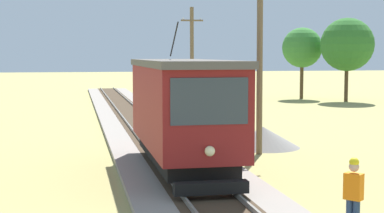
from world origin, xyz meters
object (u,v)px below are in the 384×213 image
Objects in this scene: gravel_pile at (263,137)px; track_worker at (353,194)px; red_tram at (182,109)px; tree_left_near at (347,45)px; tree_right_near at (302,48)px; utility_pole_mid at (192,61)px; utility_pole_near_tram at (260,60)px.

track_worker is at bearing -99.35° from gravel_pile.
track_worker reaches higher than gravel_pile.
red_tram is 7.89m from track_worker.
track_worker is 0.25× the size of tree_left_near.
gravel_pile is (4.46, 5.03, -1.75)m from red_tram.
tree_right_near is at bearing 30.54° from track_worker.
gravel_pile is (0.71, -12.17, -3.13)m from utility_pole_mid.
red_tram is 33.51m from tree_left_near.
tree_right_near reaches higher than red_tram.
red_tram reaches higher than track_worker.
tree_left_near is 1.10× the size of tree_right_near.
tree_left_near is (14.74, 22.31, 4.39)m from gravel_pile.
tree_left_near reaches higher than utility_pole_mid.
utility_pole_near_tram is 11.26m from track_worker.
track_worker is at bearing -93.11° from utility_pole_mid.
utility_pole_near_tram is at bearing 43.81° from track_worker.
gravel_pile is 1.78× the size of track_worker.
utility_pole_near_tram is at bearing -113.66° from gravel_pile.
red_tram is 1.15× the size of utility_pole_near_tram.
track_worker is (2.41, -7.41, -1.21)m from red_tram.
utility_pole_near_tram reaches higher than tree_right_near.
track_worker is at bearing -72.00° from red_tram.
gravel_pile is (0.71, 1.62, -3.35)m from utility_pole_near_tram.
utility_pole_mid is at bearing 93.33° from gravel_pile.
utility_pole_mid reaches higher than red_tram.
track_worker is at bearing -110.32° from tree_right_near.
red_tram is 1.20× the size of tree_left_near.
utility_pole_near_tram is at bearing -122.84° from tree_left_near.
utility_pole_near_tram is (3.75, 3.41, 1.60)m from red_tram.
red_tram is at bearing -125.07° from tree_left_near.
red_tram is at bearing -131.56° from gravel_pile.
track_worker is (-2.05, -12.44, 0.54)m from gravel_pile.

